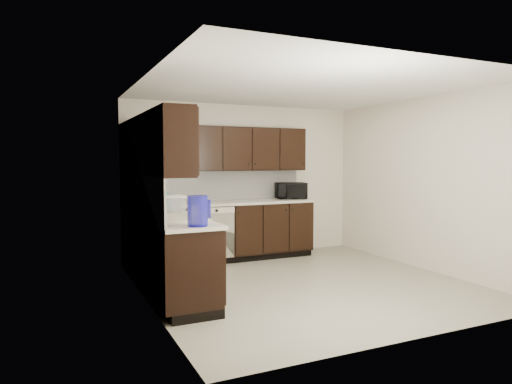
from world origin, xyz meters
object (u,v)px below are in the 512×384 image
(toaster_oven, at_px, (146,197))
(storage_bin, at_px, (163,205))
(microwave, at_px, (291,191))
(blue_pitcher, at_px, (198,211))
(sink, at_px, (176,224))

(toaster_oven, relative_size, storage_bin, 0.68)
(toaster_oven, xyz_separation_m, storage_bin, (-0.01, -1.17, -0.01))
(microwave, height_order, toaster_oven, microwave)
(toaster_oven, distance_m, blue_pitcher, 2.46)
(microwave, bearing_deg, storage_bin, -139.69)
(microwave, relative_size, toaster_oven, 1.43)
(microwave, bearing_deg, toaster_oven, -165.55)
(sink, distance_m, blue_pitcher, 0.72)
(sink, relative_size, microwave, 1.67)
(storage_bin, relative_size, blue_pitcher, 1.68)
(sink, distance_m, microwave, 2.99)
(microwave, xyz_separation_m, toaster_oven, (-2.42, 0.03, -0.03))
(sink, relative_size, blue_pitcher, 2.71)
(storage_bin, distance_m, blue_pitcher, 1.28)
(sink, height_order, blue_pitcher, blue_pitcher)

